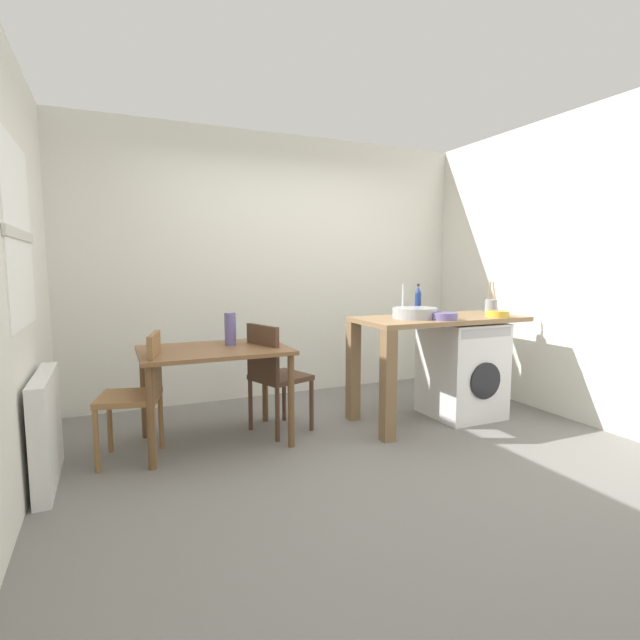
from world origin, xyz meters
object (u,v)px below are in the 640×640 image
(vase, at_px, (230,329))
(bottle_tall_green, at_px, (418,301))
(dining_table, at_px, (215,361))
(washing_machine, at_px, (462,369))
(mixing_bowl, at_px, (444,316))
(colander, at_px, (497,314))
(utensil_crock, at_px, (491,306))
(chair_person_seat, at_px, (140,389))
(chair_opposite, at_px, (273,372))

(vase, bearing_deg, bottle_tall_green, -4.00)
(dining_table, relative_size, washing_machine, 1.28)
(mixing_bowl, height_order, vase, vase)
(dining_table, xyz_separation_m, washing_machine, (2.20, -0.23, -0.21))
(mixing_bowl, height_order, colander, mixing_bowl)
(washing_machine, bearing_deg, mixing_bowl, -151.96)
(dining_table, distance_m, mixing_bowl, 1.90)
(utensil_crock, relative_size, vase, 1.16)
(vase, bearing_deg, colander, -13.75)
(washing_machine, height_order, vase, vase)
(chair_person_seat, distance_m, vase, 0.81)
(chair_person_seat, xyz_separation_m, mixing_bowl, (2.37, -0.31, 0.45))
(mixing_bowl, bearing_deg, chair_person_seat, 172.57)
(chair_opposite, relative_size, bottle_tall_green, 3.17)
(chair_person_seat, bearing_deg, mixing_bowl, -84.26)
(dining_table, xyz_separation_m, bottle_tall_green, (1.85, -0.02, 0.41))
(utensil_crock, bearing_deg, vase, 173.46)
(bottle_tall_green, relative_size, vase, 1.10)
(chair_person_seat, xyz_separation_m, washing_machine, (2.74, -0.11, -0.08))
(mixing_bowl, bearing_deg, washing_machine, 28.04)
(washing_machine, bearing_deg, vase, 170.87)
(washing_machine, height_order, mixing_bowl, mixing_bowl)
(chair_person_seat, relative_size, washing_machine, 1.05)
(bottle_tall_green, bearing_deg, mixing_bowl, -93.33)
(chair_person_seat, height_order, utensil_crock, utensil_crock)
(chair_opposite, bearing_deg, bottle_tall_green, 68.52)
(bottle_tall_green, bearing_deg, dining_table, 179.42)
(washing_machine, distance_m, utensil_crock, 0.67)
(bottle_tall_green, height_order, colander, bottle_tall_green)
(chair_opposite, height_order, colander, colander)
(washing_machine, distance_m, mixing_bowl, 0.67)
(washing_machine, height_order, utensil_crock, utensil_crock)
(utensil_crock, bearing_deg, chair_person_seat, 178.90)
(chair_opposite, bearing_deg, mixing_bowl, 51.78)
(washing_machine, xyz_separation_m, utensil_crock, (0.37, 0.05, 0.56))
(dining_table, distance_m, utensil_crock, 2.59)
(chair_person_seat, distance_m, utensil_crock, 3.15)
(chair_person_seat, xyz_separation_m, colander, (2.93, -0.33, 0.44))
(utensil_crock, bearing_deg, colander, -123.70)
(dining_table, bearing_deg, chair_person_seat, -167.94)
(dining_table, relative_size, colander, 5.50)
(bottle_tall_green, bearing_deg, chair_person_seat, -177.65)
(washing_machine, bearing_deg, bottle_tall_green, 148.83)
(bottle_tall_green, xyz_separation_m, colander, (0.53, -0.43, -0.10))
(chair_person_seat, height_order, vase, vase)
(chair_opposite, bearing_deg, vase, -122.47)
(mixing_bowl, relative_size, vase, 0.84)
(chair_opposite, relative_size, colander, 4.50)
(chair_opposite, xyz_separation_m, utensil_crock, (2.08, -0.20, 0.48))
(colander, bearing_deg, bottle_tall_green, 141.35)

